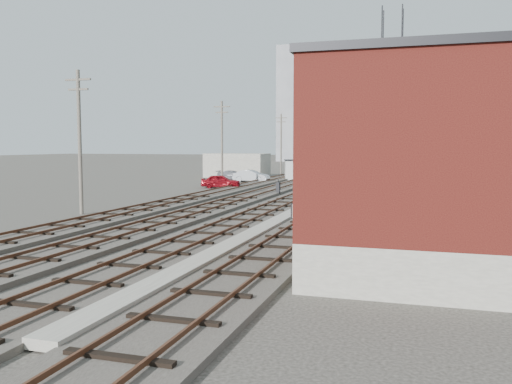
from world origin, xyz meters
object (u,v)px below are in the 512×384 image
at_px(switch_stand, 278,188).
at_px(site_trailer, 308,170).
at_px(signal_mast, 300,195).
at_px(car_silver, 251,176).
at_px(car_red, 221,181).
at_px(car_grey, 233,175).

xyz_separation_m(switch_stand, site_trailer, (-1.63, 20.87, 0.67)).
xyz_separation_m(signal_mast, switch_stand, (-7.73, 25.92, -1.90)).
bearing_deg(signal_mast, car_silver, 110.14).
relative_size(signal_mast, switch_stand, 3.31).
distance_m(site_trailer, car_red, 16.35).
height_order(site_trailer, car_silver, site_trailer).
bearing_deg(site_trailer, switch_stand, -102.16).
height_order(signal_mast, car_grey, signal_mast).
height_order(site_trailer, car_red, site_trailer).
distance_m(site_trailer, car_silver, 8.22).
relative_size(switch_stand, car_grey, 0.31).
relative_size(signal_mast, car_grey, 1.03).
xyz_separation_m(site_trailer, car_grey, (-8.81, -3.46, -0.68)).
distance_m(signal_mast, switch_stand, 27.11).
xyz_separation_m(signal_mast, car_grey, (-18.17, 43.32, -1.91)).
distance_m(signal_mast, car_red, 35.08).
distance_m(signal_mast, car_silver, 43.49).
bearing_deg(car_grey, switch_stand, -145.46).
xyz_separation_m(switch_stand, car_silver, (-7.23, 14.87, 0.11)).
height_order(car_silver, car_grey, car_silver).
bearing_deg(car_red, car_grey, 0.96).
bearing_deg(switch_stand, signal_mast, -66.45).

